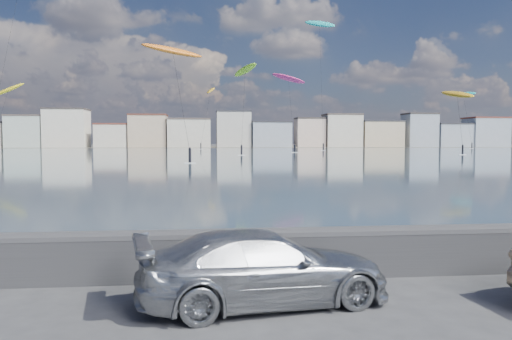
# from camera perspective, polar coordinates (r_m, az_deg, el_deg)

# --- Properties ---
(ground) EXTENTS (700.00, 700.00, 0.00)m
(ground) POSITION_cam_1_polar(r_m,az_deg,el_deg) (8.00, -4.41, -17.79)
(ground) COLOR #333335
(ground) RESTS_ON ground
(bay_water) EXTENTS (500.00, 177.00, 0.00)m
(bay_water) POSITION_cam_1_polar(r_m,az_deg,el_deg) (98.99, -5.78, 1.78)
(bay_water) COLOR #385964
(bay_water) RESTS_ON ground
(far_shore_strip) EXTENTS (500.00, 60.00, 0.00)m
(far_shore_strip) POSITION_cam_1_polar(r_m,az_deg,el_deg) (207.47, -5.84, 2.65)
(far_shore_strip) COLOR #4C473D
(far_shore_strip) RESTS_ON ground
(seawall) EXTENTS (400.00, 0.36, 1.08)m
(seawall) POSITION_cam_1_polar(r_m,az_deg,el_deg) (10.41, -4.81, -9.40)
(seawall) COLOR #28282B
(seawall) RESTS_ON ground
(far_buildings) EXTENTS (240.79, 13.26, 14.60)m
(far_buildings) POSITION_cam_1_polar(r_m,az_deg,el_deg) (193.48, -5.45, 4.38)
(far_buildings) COLOR #9EA8B7
(far_buildings) RESTS_ON ground
(car_silver) EXTENTS (4.73, 2.56, 1.30)m
(car_silver) POSITION_cam_1_polar(r_m,az_deg,el_deg) (8.96, 0.89, -11.06)
(car_silver) COLOR #A6A9AD
(car_silver) RESTS_ON ground
(kitesurfer_2) EXTENTS (9.15, 16.07, 20.44)m
(kitesurfer_2) POSITION_cam_1_polar(r_m,az_deg,el_deg) (125.75, 3.71, 10.34)
(kitesurfer_2) COLOR #E5338C
(kitesurfer_2) RESTS_ON ground
(kitesurfer_4) EXTENTS (5.72, 18.69, 19.45)m
(kitesurfer_4) POSITION_cam_1_polar(r_m,az_deg,el_deg) (108.95, -1.25, 11.18)
(kitesurfer_4) COLOR #8CD826
(kitesurfer_4) RESTS_ON ground
(kitesurfer_5) EXTENTS (9.37, 15.91, 38.95)m
(kitesurfer_5) POSITION_cam_1_polar(r_m,az_deg,el_deg) (150.89, 7.29, 16.14)
(kitesurfer_5) COLOR #19BFBF
(kitesurfer_5) RESTS_ON ground
(kitesurfer_7) EXTENTS (6.05, 12.62, 20.87)m
(kitesurfer_7) POSITION_cam_1_polar(r_m,az_deg,el_deg) (164.28, -5.21, 8.94)
(kitesurfer_7) COLOR #BF8C19
(kitesurfer_7) RESTS_ON ground
(kitesurfer_8) EXTENTS (6.57, 16.27, 19.98)m
(kitesurfer_8) POSITION_cam_1_polar(r_m,az_deg,el_deg) (190.14, 22.61, 7.94)
(kitesurfer_8) COLOR #19BFBF
(kitesurfer_8) RESTS_ON ground
(kitesurfer_9) EXTENTS (5.70, 13.63, 13.93)m
(kitesurfer_9) POSITION_cam_1_polar(r_m,az_deg,el_deg) (112.34, 22.01, 7.98)
(kitesurfer_9) COLOR #BF8C19
(kitesurfer_9) RESTS_ON ground
(kitesurfer_12) EXTENTS (9.21, 12.19, 16.51)m
(kitesurfer_12) POSITION_cam_1_polar(r_m,az_deg,el_deg) (71.86, -9.49, 13.15)
(kitesurfer_12) COLOR orange
(kitesurfer_12) RESTS_ON ground
(kitesurfer_14) EXTENTS (10.57, 15.79, 20.31)m
(kitesurfer_14) POSITION_cam_1_polar(r_m,az_deg,el_deg) (164.52, -26.45, 8.17)
(kitesurfer_14) COLOR yellow
(kitesurfer_14) RESTS_ON ground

